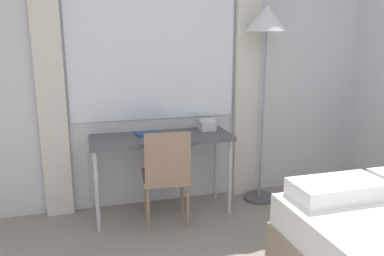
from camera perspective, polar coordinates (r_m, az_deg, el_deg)
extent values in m
cube|color=silver|center=(3.60, -4.30, 9.44)|extent=(5.20, 0.05, 2.70)
cube|color=white|center=(3.55, -5.87, 13.39)|extent=(1.56, 0.01, 1.50)
cube|color=beige|center=(3.47, -20.91, 7.65)|extent=(0.24, 0.06, 2.60)
cube|color=beige|center=(3.79, 8.37, 8.76)|extent=(0.24, 0.06, 2.60)
cube|color=#4C4C51|center=(3.37, -4.67, -1.51)|extent=(1.26, 0.47, 0.04)
cylinder|color=#B2B2B7|center=(3.25, -14.28, -9.43)|extent=(0.04, 0.04, 0.71)
cylinder|color=#B2B2B7|center=(3.47, 5.80, -7.60)|extent=(0.04, 0.04, 0.71)
cylinder|color=#B2B2B7|center=(3.61, -14.49, -7.14)|extent=(0.04, 0.04, 0.71)
cylinder|color=#B2B2B7|center=(3.81, 3.66, -5.64)|extent=(0.04, 0.04, 0.71)
cube|color=#8C7259|center=(3.32, -4.04, -7.37)|extent=(0.44, 0.44, 0.05)
cube|color=#8C7259|center=(3.08, -3.73, -4.47)|extent=(0.38, 0.07, 0.42)
cylinder|color=#8C7259|center=(3.24, -6.69, -12.25)|extent=(0.03, 0.03, 0.39)
cylinder|color=#8C7259|center=(3.27, -0.61, -11.87)|extent=(0.03, 0.03, 0.39)
cylinder|color=#8C7259|center=(3.55, -7.06, -9.92)|extent=(0.03, 0.03, 0.39)
cylinder|color=#8C7259|center=(3.58, -1.55, -9.61)|extent=(0.03, 0.03, 0.39)
cube|color=white|center=(2.76, 21.29, -8.67)|extent=(0.63, 0.32, 0.12)
cylinder|color=#4C4C51|center=(3.96, 10.18, -10.37)|extent=(0.31, 0.31, 0.03)
cylinder|color=gray|center=(3.71, 10.69, 1.49)|extent=(0.02, 0.02, 1.63)
cone|color=silver|center=(3.64, 11.34, 16.05)|extent=(0.41, 0.41, 0.24)
cube|color=silver|center=(3.57, 2.29, 0.39)|extent=(0.14, 0.16, 0.09)
cube|color=silver|center=(3.56, 2.29, 1.27)|extent=(0.16, 0.06, 0.02)
cube|color=navy|center=(3.40, -6.65, -0.88)|extent=(0.24, 0.18, 0.02)
cube|color=white|center=(3.40, -6.65, -0.80)|extent=(0.22, 0.17, 0.01)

